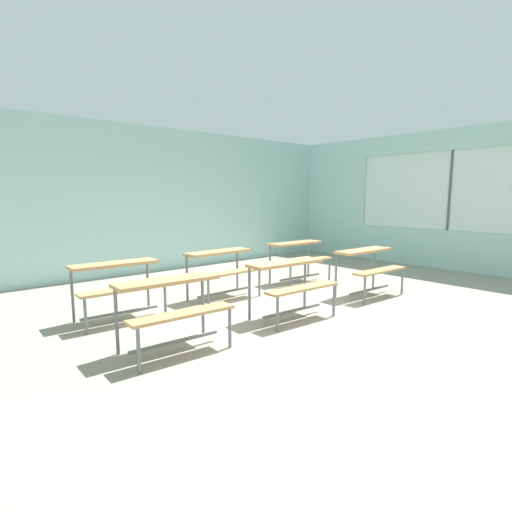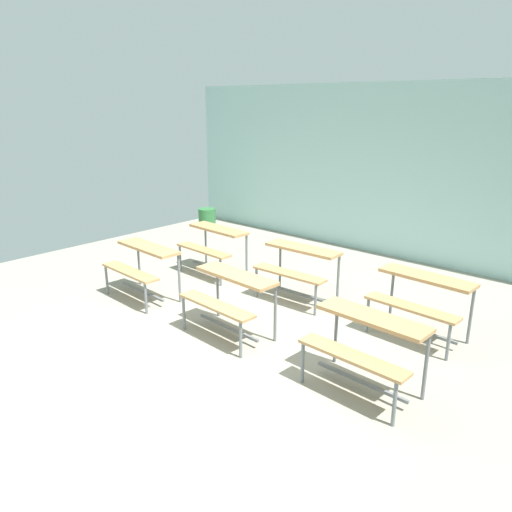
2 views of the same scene
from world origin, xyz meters
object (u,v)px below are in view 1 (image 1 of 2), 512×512
object	(u,v)px
desk_bench_r1c0	(118,277)
desk_bench_r0c1	(291,276)
desk_bench_r0c0	(173,298)
desk_bench_r1c2	(299,252)
desk_bench_r1c1	(223,263)
desk_bench_r0c2	(369,261)

from	to	relation	value
desk_bench_r1c0	desk_bench_r0c1	bearing A→B (deg)	-35.82
desk_bench_r0c0	desk_bench_r1c0	xyz separation A→B (m)	(-0.02, 1.38, 0.00)
desk_bench_r0c1	desk_bench_r1c2	distance (m)	2.22
desk_bench_r1c0	desk_bench_r1c2	xyz separation A→B (m)	(3.44, 0.04, 0.00)
desk_bench_r1c0	desk_bench_r1c2	world-z (taller)	same
desk_bench_r1c2	desk_bench_r0c1	bearing A→B (deg)	-136.94
desk_bench_r1c1	desk_bench_r1c0	bearing A→B (deg)	178.98
desk_bench_r0c0	desk_bench_r0c2	world-z (taller)	same
desk_bench_r0c0	desk_bench_r1c1	world-z (taller)	same
desk_bench_r0c1	desk_bench_r0c2	size ratio (longest dim) A/B	1.00
desk_bench_r0c2	desk_bench_r1c2	size ratio (longest dim) A/B	1.00
desk_bench_r0c0	desk_bench_r0c2	xyz separation A→B (m)	(3.52, -0.01, 0.00)
desk_bench_r0c0	desk_bench_r1c2	size ratio (longest dim) A/B	1.00
desk_bench_r1c1	desk_bench_r0c1	bearing A→B (deg)	-88.90
desk_bench_r0c0	desk_bench_r0c1	bearing A→B (deg)	2.00
desk_bench_r1c1	desk_bench_r1c2	size ratio (longest dim) A/B	0.99
desk_bench_r0c0	desk_bench_r0c2	size ratio (longest dim) A/B	1.00
desk_bench_r0c1	desk_bench_r0c2	world-z (taller)	same
desk_bench_r1c1	desk_bench_r1c2	distance (m)	1.76
desk_bench_r0c2	desk_bench_r1c1	bearing A→B (deg)	145.20
desk_bench_r1c1	desk_bench_r0c2	bearing A→B (deg)	-38.81
desk_bench_r0c2	desk_bench_r1c0	xyz separation A→B (m)	(-3.53, 1.38, 0.00)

